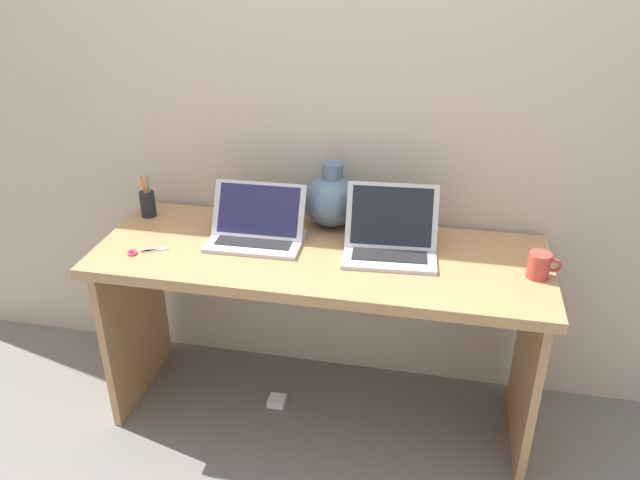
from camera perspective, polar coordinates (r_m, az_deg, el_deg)
ground_plane at (r=2.75m, az=0.00°, el=-14.96°), size 6.00×6.00×0.00m
back_wall at (r=2.46m, az=1.61°, el=11.90°), size 4.40×0.04×2.40m
desk at (r=2.39m, az=0.00°, el=-4.32°), size 1.65×0.60×0.75m
laptop_left at (r=2.39m, az=-5.66°, el=1.20°), size 0.36×0.24×0.20m
laptop_right at (r=2.31m, az=6.35°, el=0.34°), size 0.35×0.28×0.23m
green_vase at (r=2.48m, az=1.10°, el=3.67°), size 0.23×0.23×0.26m
coffee_mug at (r=2.27m, az=19.07°, el=-2.15°), size 0.11×0.08×0.09m
pen_cup at (r=2.66m, az=-15.17°, el=3.23°), size 0.06×0.06×0.18m
scissors at (r=2.40m, az=-15.79°, el=-1.01°), size 0.14×0.10×0.01m
power_brick at (r=2.78m, az=-3.89°, el=-14.19°), size 0.07×0.07×0.03m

